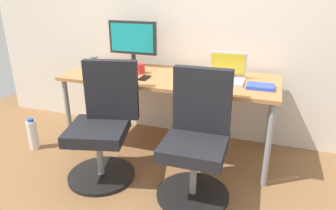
# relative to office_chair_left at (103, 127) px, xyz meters

# --- Properties ---
(ground_plane) EXTENTS (5.28, 5.28, 0.00)m
(ground_plane) POSITION_rel_office_chair_left_xyz_m (0.37, 0.55, -0.42)
(ground_plane) COLOR brown
(back_wall) EXTENTS (4.40, 0.04, 2.60)m
(back_wall) POSITION_rel_office_chair_left_xyz_m (0.37, 0.99, 0.88)
(back_wall) COLOR silver
(back_wall) RESTS_ON ground
(desk) EXTENTS (1.86, 0.71, 0.73)m
(desk) POSITION_rel_office_chair_left_xyz_m (0.37, 0.55, 0.25)
(desk) COLOR #B77542
(desk) RESTS_ON ground
(office_chair_left) EXTENTS (0.54, 0.54, 0.94)m
(office_chair_left) POSITION_rel_office_chair_left_xyz_m (0.00, 0.00, 0.00)
(office_chair_left) COLOR black
(office_chair_left) RESTS_ON ground
(office_chair_right) EXTENTS (0.54, 0.54, 0.94)m
(office_chair_right) POSITION_rel_office_chair_left_xyz_m (0.76, 0.00, 0.00)
(office_chair_right) COLOR black
(office_chair_right) RESTS_ON ground
(water_bottle_on_floor) EXTENTS (0.09, 0.09, 0.31)m
(water_bottle_on_floor) POSITION_rel_office_chair_left_xyz_m (-0.87, 0.15, -0.28)
(water_bottle_on_floor) COLOR white
(water_bottle_on_floor) RESTS_ON ground
(desktop_monitor) EXTENTS (0.48, 0.18, 0.43)m
(desktop_monitor) POSITION_rel_office_chair_left_xyz_m (-0.08, 0.77, 0.55)
(desktop_monitor) COLOR #262626
(desktop_monitor) RESTS_ON desk
(open_laptop) EXTENTS (0.31, 0.26, 0.23)m
(open_laptop) POSITION_rel_office_chair_left_xyz_m (0.85, 0.59, 0.36)
(open_laptop) COLOR silver
(open_laptop) RESTS_ON desk
(keyboard_by_monitor) EXTENTS (0.34, 0.12, 0.02)m
(keyboard_by_monitor) POSITION_rel_office_chair_left_xyz_m (-0.09, 0.40, 0.31)
(keyboard_by_monitor) COLOR #515156
(keyboard_by_monitor) RESTS_ON desk
(keyboard_by_laptop) EXTENTS (0.34, 0.12, 0.02)m
(keyboard_by_laptop) POSITION_rel_office_chair_left_xyz_m (-0.16, 0.58, 0.31)
(keyboard_by_laptop) COLOR #B7B7B7
(keyboard_by_laptop) RESTS_ON desk
(mouse_by_monitor) EXTENTS (0.06, 0.10, 0.03)m
(mouse_by_monitor) POSITION_rel_office_chair_left_xyz_m (0.87, 0.34, 0.32)
(mouse_by_monitor) COLOR #515156
(mouse_by_monitor) RESTS_ON desk
(mouse_by_laptop) EXTENTS (0.06, 0.10, 0.03)m
(mouse_by_laptop) POSITION_rel_office_chair_left_xyz_m (0.89, 0.72, 0.32)
(mouse_by_laptop) COLOR silver
(mouse_by_laptop) RESTS_ON desk
(coffee_mug) EXTENTS (0.08, 0.08, 0.09)m
(coffee_mug) POSITION_rel_office_chair_left_xyz_m (0.09, 0.55, 0.35)
(coffee_mug) COLOR red
(coffee_mug) RESTS_ON desk
(pen_cup) EXTENTS (0.07, 0.07, 0.10)m
(pen_cup) POSITION_rel_office_chair_left_xyz_m (-0.42, 0.62, 0.36)
(pen_cup) COLOR slate
(pen_cup) RESTS_ON desk
(phone_near_laptop) EXTENTS (0.07, 0.14, 0.01)m
(phone_near_laptop) POSITION_rel_office_chair_left_xyz_m (0.55, 0.67, 0.31)
(phone_near_laptop) COLOR black
(phone_near_laptop) RESTS_ON desk
(phone_near_monitor) EXTENTS (0.07, 0.14, 0.01)m
(phone_near_monitor) POSITION_rel_office_chair_left_xyz_m (0.19, 0.41, 0.31)
(phone_near_monitor) COLOR black
(phone_near_monitor) RESTS_ON desk
(notebook) EXTENTS (0.21, 0.15, 0.03)m
(notebook) POSITION_rel_office_chair_left_xyz_m (1.14, 0.46, 0.32)
(notebook) COLOR blue
(notebook) RESTS_ON desk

